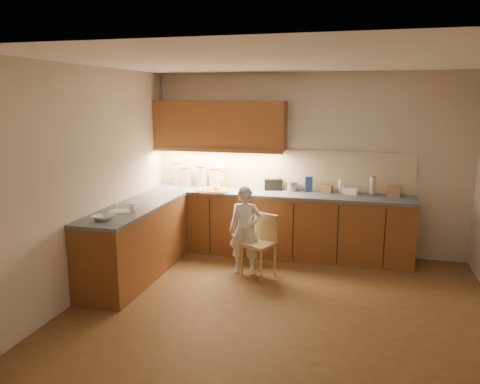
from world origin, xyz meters
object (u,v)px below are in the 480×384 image
(pizza_on_board, at_px, (213,190))
(wooden_chair, at_px, (261,240))
(child, at_px, (245,230))
(oil_jug, at_px, (222,176))
(toaster, at_px, (273,184))

(pizza_on_board, distance_m, wooden_chair, 1.18)
(wooden_chair, bearing_deg, child, -152.67)
(oil_jug, bearing_deg, wooden_chair, -50.55)
(child, xyz_separation_m, oil_jug, (-0.63, 1.03, 0.51))
(oil_jug, relative_size, toaster, 1.23)
(pizza_on_board, relative_size, oil_jug, 1.33)
(oil_jug, bearing_deg, child, -58.68)
(child, height_order, wooden_chair, child)
(child, xyz_separation_m, toaster, (0.17, 1.00, 0.43))
(pizza_on_board, relative_size, wooden_chair, 0.59)
(pizza_on_board, height_order, toaster, pizza_on_board)
(child, height_order, toaster, child)
(pizza_on_board, xyz_separation_m, child, (0.64, -0.66, -0.37))
(pizza_on_board, distance_m, toaster, 0.88)
(wooden_chair, distance_m, toaster, 1.13)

